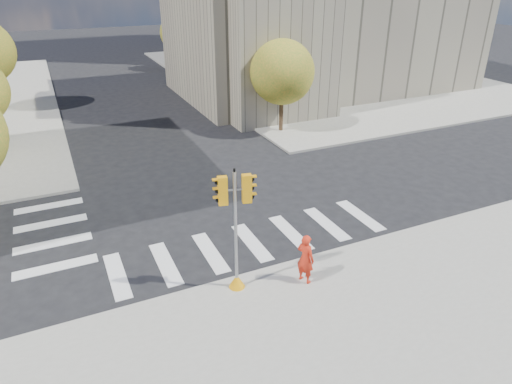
# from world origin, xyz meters

# --- Properties ---
(ground) EXTENTS (160.00, 160.00, 0.00)m
(ground) POSITION_xyz_m (0.00, 0.00, 0.00)
(ground) COLOR black
(ground) RESTS_ON ground
(sidewalk_far_right) EXTENTS (28.00, 40.00, 0.15)m
(sidewalk_far_right) POSITION_xyz_m (20.00, 26.00, 0.07)
(sidewalk_far_right) COLOR gray
(sidewalk_far_right) RESTS_ON ground
(civic_building) EXTENTS (26.00, 16.00, 19.39)m
(civic_building) POSITION_xyz_m (15.59, 19.12, 7.26)
(civic_building) COLOR gray
(civic_building) RESTS_ON ground
(tree_re_near) EXTENTS (4.20, 4.20, 6.16)m
(tree_re_near) POSITION_xyz_m (7.50, 10.00, 4.05)
(tree_re_near) COLOR #382616
(tree_re_near) RESTS_ON ground
(tree_re_mid) EXTENTS (4.60, 4.60, 6.66)m
(tree_re_mid) POSITION_xyz_m (7.50, 22.00, 4.35)
(tree_re_mid) COLOR #382616
(tree_re_mid) RESTS_ON ground
(tree_re_far) EXTENTS (4.00, 4.00, 5.88)m
(tree_re_far) POSITION_xyz_m (7.50, 34.00, 3.87)
(tree_re_far) COLOR #382616
(tree_re_far) RESTS_ON ground
(lamp_near) EXTENTS (0.35, 0.18, 8.11)m
(lamp_near) POSITION_xyz_m (8.00, 14.00, 4.58)
(lamp_near) COLOR black
(lamp_near) RESTS_ON sidewalk_far_right
(lamp_far) EXTENTS (0.35, 0.18, 8.11)m
(lamp_far) POSITION_xyz_m (8.00, 28.00, 4.58)
(lamp_far) COLOR black
(lamp_far) RESTS_ON sidewalk_far_right
(traffic_signal) EXTENTS (1.08, 0.56, 4.45)m
(traffic_signal) POSITION_xyz_m (-1.84, -4.60, 2.03)
(traffic_signal) COLOR orange
(traffic_signal) RESTS_ON sidewalk_near
(photographer) EXTENTS (0.69, 0.80, 1.86)m
(photographer) POSITION_xyz_m (0.45, -5.28, 1.08)
(photographer) COLOR red
(photographer) RESTS_ON sidewalk_near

